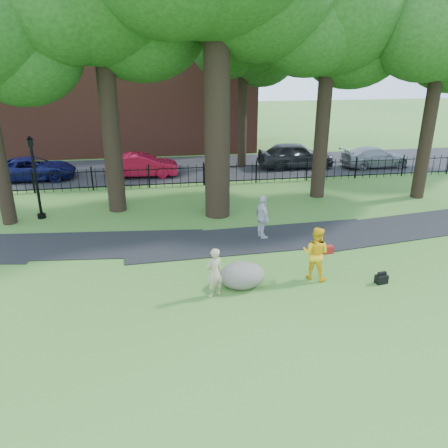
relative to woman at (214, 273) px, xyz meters
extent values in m
plane|color=#3D7027|center=(1.19, 0.08, -0.77)|extent=(120.00, 120.00, 0.00)
cube|color=black|center=(2.19, 3.98, -0.77)|extent=(36.07, 3.85, 0.03)
cube|color=black|center=(1.19, 16.08, -0.77)|extent=(80.00, 7.00, 0.02)
cube|color=black|center=(1.19, 12.08, 0.25)|extent=(44.00, 0.04, 0.04)
cube|color=black|center=(1.19, 12.08, -0.59)|extent=(44.00, 0.04, 0.04)
cube|color=brown|center=(-2.81, 24.08, 5.23)|extent=(18.00, 8.00, 12.00)
cylinder|color=black|center=(1.19, 7.08, 4.48)|extent=(1.10, 1.10, 10.50)
ellipsoid|color=#1A3B10|center=(-6.46, 8.33, 6.05)|extent=(4.80, 4.80, 4.08)
cylinder|color=black|center=(-3.31, 8.58, 3.78)|extent=(0.80, 0.80, 9.10)
ellipsoid|color=#1A3B10|center=(-1.69, 9.48, 7.29)|extent=(5.76, 5.76, 4.90)
ellipsoid|color=#1A3B10|center=(-4.75, 7.86, 7.81)|extent=(5.40, 5.40, 4.59)
cylinder|color=black|center=(6.69, 9.08, 3.43)|extent=(0.70, 0.70, 8.40)
ellipsoid|color=#1A3B10|center=(6.69, 9.08, 7.87)|extent=(6.60, 6.60, 5.61)
ellipsoid|color=#1A3B10|center=(8.18, 9.90, 6.67)|extent=(5.28, 5.28, 4.49)
ellipsoid|color=#1A3B10|center=(5.37, 8.42, 7.15)|extent=(4.95, 4.95, 4.21)
cylinder|color=black|center=(11.69, 8.08, 3.25)|extent=(0.64, 0.64, 8.05)
ellipsoid|color=#1A3B10|center=(11.69, 8.08, 7.51)|extent=(6.20, 6.20, 5.27)
ellipsoid|color=#1A3B10|center=(10.45, 7.46, 6.82)|extent=(4.65, 4.65, 3.95)
imported|color=tan|center=(0.00, 0.00, 0.00)|extent=(0.67, 0.59, 1.55)
imported|color=yellow|center=(3.34, 0.57, 0.11)|extent=(1.08, 1.04, 1.76)
imported|color=silver|center=(2.50, 4.09, 0.10)|extent=(0.62, 1.09, 1.75)
ellipsoid|color=#686557|center=(0.94, 0.46, -0.36)|extent=(1.43, 1.08, 0.84)
cylinder|color=black|center=(-6.59, 7.99, 0.84)|extent=(0.12, 0.12, 3.22)
cylinder|color=black|center=(-6.59, 7.99, -0.67)|extent=(0.36, 0.36, 0.20)
cube|color=black|center=(-6.59, 7.99, 2.60)|extent=(0.28, 0.28, 0.30)
cone|color=black|center=(-6.59, 7.99, 2.80)|extent=(0.32, 0.32, 0.16)
cube|color=black|center=(5.32, -0.11, -0.63)|extent=(0.41, 0.29, 0.28)
cube|color=maroon|center=(4.52, 2.33, -0.64)|extent=(0.41, 0.28, 0.27)
imported|color=#B70E2B|center=(-2.18, 14.56, -0.08)|extent=(4.26, 1.68, 1.38)
imported|color=#0D1145|center=(-8.40, 14.92, -0.12)|extent=(4.70, 2.21, 1.30)
imported|color=black|center=(7.54, 15.23, 0.05)|extent=(4.86, 2.00, 1.65)
imported|color=gray|center=(12.69, 14.57, -0.13)|extent=(4.52, 2.02, 1.29)
camera|label=1|loc=(-1.64, -11.37, 5.93)|focal=35.00mm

